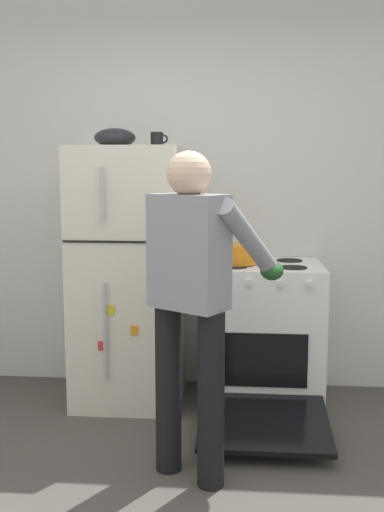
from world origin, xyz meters
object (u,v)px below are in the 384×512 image
(red_pot, at_px, (237,254))
(coffee_mug, at_px, (157,140))
(refrigerator, at_px, (130,276))
(mixing_bowl, at_px, (115,138))
(stove_range, at_px, (261,336))
(person_cook, at_px, (194,286))

(red_pot, height_order, coffee_mug, coffee_mug)
(refrigerator, xyz_separation_m, coffee_mug, (0.18, 0.05, 0.88))
(red_pot, relative_size, mixing_bowl, 1.26)
(mixing_bowl, bearing_deg, red_pot, -3.67)
(stove_range, distance_m, red_pot, 0.56)
(person_cook, xyz_separation_m, red_pot, (0.20, 0.92, 0.03))
(refrigerator, height_order, person_cook, refrigerator)
(coffee_mug, bearing_deg, mixing_bowl, -169.22)
(red_pot, bearing_deg, refrigerator, 175.94)
(refrigerator, bearing_deg, red_pot, -4.06)
(person_cook, xyz_separation_m, mixing_bowl, (-0.58, 0.97, 0.75))
(coffee_mug, bearing_deg, red_pot, -10.93)
(refrigerator, height_order, red_pot, refrigerator)
(coffee_mug, distance_m, mixing_bowl, 0.27)
(refrigerator, relative_size, person_cook, 1.04)
(stove_range, bearing_deg, red_pot, -168.67)
(person_cook, height_order, coffee_mug, coffee_mug)
(stove_range, distance_m, person_cook, 1.14)
(refrigerator, bearing_deg, stove_range, -1.17)
(refrigerator, xyz_separation_m, stove_range, (0.86, -0.02, -0.38))
(refrigerator, distance_m, stove_range, 0.94)
(stove_range, distance_m, coffee_mug, 1.43)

